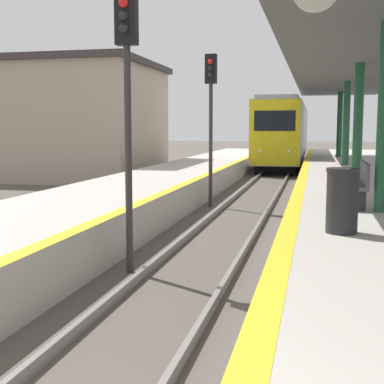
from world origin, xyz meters
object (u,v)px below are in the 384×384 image
at_px(signal_mid, 211,102).
at_px(trash_bin, 342,201).
at_px(bench, 358,183).
at_px(train, 285,133).
at_px(signal_near, 127,79).

distance_m(signal_mid, trash_bin, 9.08).
xyz_separation_m(signal_mid, bench, (4.10, -5.07, -1.95)).
relative_size(train, signal_mid, 4.20).
height_order(signal_mid, trash_bin, signal_mid).
bearing_deg(signal_near, trash_bin, -2.17).
distance_m(train, signal_near, 28.77).
bearing_deg(train, signal_mid, -93.24).
bearing_deg(signal_mid, bench, -51.02).
relative_size(signal_mid, trash_bin, 4.73).
height_order(signal_mid, bench, signal_mid).
distance_m(trash_bin, bench, 3.05).
height_order(train, bench, train).
bearing_deg(signal_near, train, 87.89).
distance_m(train, bench, 26.02).
xyz_separation_m(train, signal_near, (-1.06, -28.72, 1.18)).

